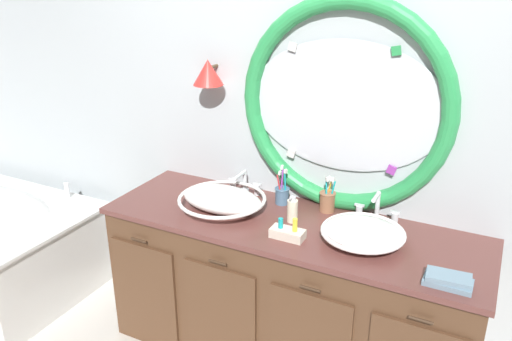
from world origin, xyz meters
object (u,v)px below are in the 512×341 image
at_px(sink_basin_right, 363,232).
at_px(toothbrush_holder_left, 282,194).
at_px(folded_hand_towel, 448,280).
at_px(toiletry_basket, 288,233).
at_px(sink_basin_left, 222,199).
at_px(soap_dispenser, 292,210).
at_px(toothbrush_holder_right, 327,201).

xyz_separation_m(sink_basin_right, toothbrush_holder_left, (-0.52, 0.22, 0.00)).
relative_size(sink_basin_right, folded_hand_towel, 2.07).
bearing_deg(toiletry_basket, sink_basin_left, 164.15).
relative_size(sink_basin_right, toothbrush_holder_left, 1.83).
relative_size(toothbrush_holder_left, soap_dispenser, 1.49).
bearing_deg(sink_basin_left, soap_dispenser, 6.56).
bearing_deg(toothbrush_holder_left, sink_basin_right, -22.87).
distance_m(sink_basin_right, toiletry_basket, 0.36).
bearing_deg(sink_basin_right, toothbrush_holder_right, 137.44).
bearing_deg(toothbrush_holder_left, toiletry_basket, -61.75).
bearing_deg(folded_hand_towel, sink_basin_right, 156.15).
height_order(soap_dispenser, folded_hand_towel, soap_dispenser).
bearing_deg(toothbrush_holder_left, soap_dispenser, -52.01).
bearing_deg(folded_hand_towel, toothbrush_holder_right, 147.91).
distance_m(toothbrush_holder_left, soap_dispenser, 0.22).
distance_m(folded_hand_towel, toiletry_basket, 0.75).
height_order(toothbrush_holder_right, folded_hand_towel, toothbrush_holder_right).
distance_m(toothbrush_holder_left, folded_hand_towel, 1.02).
height_order(sink_basin_left, toiletry_basket, sink_basin_left).
xyz_separation_m(folded_hand_towel, toiletry_basket, (-0.75, 0.06, 0.01)).
bearing_deg(soap_dispenser, folded_hand_towel, -15.99).
bearing_deg(sink_basin_right, folded_hand_towel, -23.85).
height_order(toothbrush_holder_left, folded_hand_towel, toothbrush_holder_left).
height_order(sink_basin_right, toiletry_basket, toiletry_basket).
bearing_deg(sink_basin_right, toothbrush_holder_left, 157.13).
relative_size(toothbrush_holder_right, toiletry_basket, 1.21).
height_order(sink_basin_left, toothbrush_holder_left, toothbrush_holder_left).
distance_m(toothbrush_holder_left, toiletry_basket, 0.39).
bearing_deg(sink_basin_right, toiletry_basket, -159.48).
bearing_deg(folded_hand_towel, toothbrush_holder_left, 156.69).
bearing_deg(toothbrush_holder_right, toothbrush_holder_left, -174.68).
bearing_deg(soap_dispenser, toothbrush_holder_right, 58.95).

